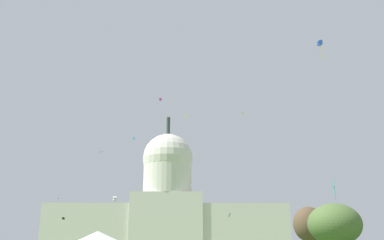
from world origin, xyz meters
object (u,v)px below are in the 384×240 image
(capitol_building, at_px, (167,212))
(kite_pink_low, at_px, (59,200))
(kite_cyan_high, at_px, (134,138))
(kite_gold_high, at_px, (242,115))
(tree_east_far, at_px, (335,224))
(kite_green_low, at_px, (230,215))
(tree_east_mid, at_px, (309,224))
(kite_blue_high, at_px, (320,43))
(kite_white_low, at_px, (115,199))
(kite_black_low, at_px, (63,218))
(kite_lime_high, at_px, (186,116))
(kite_turquoise_low, at_px, (333,184))
(kite_violet_mid, at_px, (100,153))
(kite_magenta_high, at_px, (160,99))

(capitol_building, distance_m, kite_pink_low, 100.29)
(kite_cyan_high, bearing_deg, kite_gold_high, -157.13)
(tree_east_far, distance_m, kite_green_low, 66.64)
(tree_east_mid, bearing_deg, kite_green_low, 107.65)
(kite_green_low, bearing_deg, capitol_building, 90.50)
(kite_gold_high, xyz_separation_m, kite_cyan_high, (-46.60, -4.94, -12.18))
(tree_east_mid, bearing_deg, kite_blue_high, -95.49)
(kite_white_low, xyz_separation_m, kite_blue_high, (46.97, -48.26, 25.58))
(capitol_building, bearing_deg, kite_black_low, -124.17)
(kite_lime_high, xyz_separation_m, kite_turquoise_low, (18.67, -99.99, -39.10))
(kite_turquoise_low, xyz_separation_m, kite_cyan_high, (-40.77, 124.17, 36.48))
(tree_east_mid, xyz_separation_m, kite_cyan_high, (-51.20, 74.04, 38.99))
(kite_violet_mid, xyz_separation_m, kite_white_low, (4.48, 3.02, -12.73))
(kite_turquoise_low, bearing_deg, kite_gold_high, 54.82)
(kite_lime_high, height_order, kite_green_low, kite_lime_high)
(kite_lime_high, height_order, kite_pink_low, kite_lime_high)
(tree_east_mid, relative_size, tree_east_far, 0.87)
(kite_lime_high, bearing_deg, kite_magenta_high, 167.13)
(kite_turquoise_low, bearing_deg, kite_black_low, 87.97)
(kite_gold_high, distance_m, kite_pink_low, 99.67)
(kite_lime_high, distance_m, kite_pink_low, 61.93)
(tree_east_far, relative_size, kite_gold_high, 4.04)
(kite_gold_high, relative_size, kite_blue_high, 0.85)
(capitol_building, bearing_deg, kite_turquoise_low, -80.05)
(kite_violet_mid, relative_size, kite_cyan_high, 1.43)
(kite_blue_high, bearing_deg, kite_green_low, 1.85)
(kite_magenta_high, distance_m, kite_cyan_high, 37.21)
(kite_pink_low, bearing_deg, tree_east_mid, -128.03)
(tree_east_far, bearing_deg, kite_cyan_high, 118.30)
(kite_gold_high, xyz_separation_m, kite_green_low, (-9.72, -34.00, -46.01))
(kite_magenta_high, distance_m, kite_black_low, 55.72)
(kite_lime_high, distance_m, kite_magenta_high, 14.01)
(capitol_building, xyz_separation_m, kite_pink_low, (-24.14, -97.23, -4.54))
(tree_east_far, distance_m, kite_violet_mid, 69.40)
(capitol_building, distance_m, kite_lime_high, 66.43)
(kite_violet_mid, xyz_separation_m, kite_black_low, (-19.37, 37.85, -16.06))
(kite_magenta_high, xyz_separation_m, kite_turquoise_low, (27.75, -89.77, -42.13))
(kite_white_low, height_order, kite_turquoise_low, kite_white_low)
(capitol_building, distance_m, kite_violet_mid, 91.54)
(kite_violet_mid, bearing_deg, kite_white_low, 57.86)
(kite_gold_high, bearing_deg, tree_east_mid, 40.86)
(kite_blue_high, bearing_deg, tree_east_mid, -12.96)
(kite_pink_low, bearing_deg, kite_magenta_high, -68.20)
(kite_gold_high, relative_size, kite_black_low, 3.36)
(kite_violet_mid, relative_size, kite_magenta_high, 0.54)
(tree_east_far, bearing_deg, kite_blue_high, -106.30)
(kite_gold_high, bearing_deg, tree_east_far, 39.84)
(kite_cyan_high, bearing_deg, tree_east_mid, 141.49)
(capitol_building, xyz_separation_m, kite_white_low, (-11.31, -86.63, -3.05))
(capitol_building, xyz_separation_m, kite_blue_high, (35.66, -134.89, 22.52))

